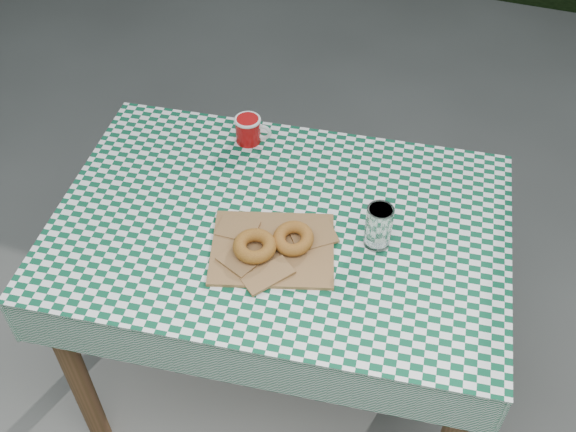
# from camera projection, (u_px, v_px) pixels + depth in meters

# --- Properties ---
(ground) EXTENTS (60.00, 60.00, 0.00)m
(ground) POSITION_uv_depth(u_px,v_px,m) (289.00, 405.00, 2.20)
(ground) COLOR #53534E
(ground) RESTS_ON ground
(table) EXTENTS (1.20, 0.87, 0.75)m
(table) POSITION_uv_depth(u_px,v_px,m) (281.00, 311.00, 2.00)
(table) COLOR #56381D
(table) RESTS_ON ground
(tablecloth) EXTENTS (1.22, 0.89, 0.01)m
(tablecloth) POSITION_uv_depth(u_px,v_px,m) (280.00, 223.00, 1.73)
(tablecloth) COLOR #0B4A2E
(tablecloth) RESTS_ON table
(paper_bag) EXTENTS (0.35, 0.31, 0.02)m
(paper_bag) POSITION_uv_depth(u_px,v_px,m) (273.00, 248.00, 1.65)
(paper_bag) COLOR #926140
(paper_bag) RESTS_ON tablecloth
(bagel_front) EXTENTS (0.14, 0.14, 0.03)m
(bagel_front) POSITION_uv_depth(u_px,v_px,m) (255.00, 246.00, 1.63)
(bagel_front) COLOR #98681F
(bagel_front) RESTS_ON paper_bag
(bagel_back) EXTENTS (0.12, 0.12, 0.03)m
(bagel_back) POSITION_uv_depth(u_px,v_px,m) (293.00, 238.00, 1.64)
(bagel_back) COLOR #A35A21
(bagel_back) RESTS_ON paper_bag
(coffee_mug) EXTENTS (0.15, 0.15, 0.08)m
(coffee_mug) POSITION_uv_depth(u_px,v_px,m) (248.00, 130.00, 1.92)
(coffee_mug) COLOR #A60A0B
(coffee_mug) RESTS_ON tablecloth
(drinking_glass) EXTENTS (0.07, 0.07, 0.12)m
(drinking_glass) POSITION_uv_depth(u_px,v_px,m) (379.00, 227.00, 1.63)
(drinking_glass) COLOR white
(drinking_glass) RESTS_ON tablecloth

